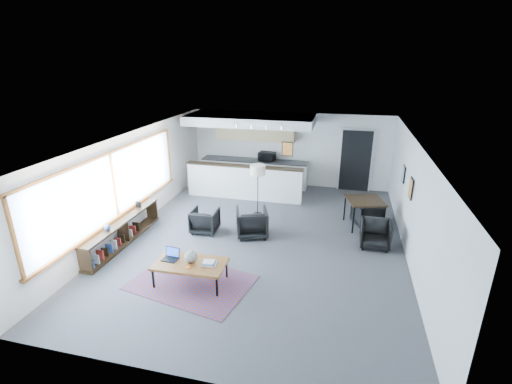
% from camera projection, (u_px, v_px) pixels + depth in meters
% --- Properties ---
extents(room, '(7.02, 9.02, 2.62)m').
position_uv_depth(room, '(261.00, 192.00, 9.07)').
color(room, '#49494C').
rests_on(room, ground).
extents(window, '(0.10, 5.95, 1.66)m').
position_uv_depth(window, '(114.00, 187.00, 8.96)').
color(window, '#8CBFFF').
rests_on(window, room).
extents(console, '(0.35, 3.00, 0.80)m').
position_uv_depth(console, '(122.00, 232.00, 9.18)').
color(console, black).
rests_on(console, floor).
extents(kitchenette, '(4.20, 1.96, 2.60)m').
position_uv_depth(kitchenette, '(251.00, 151.00, 12.68)').
color(kitchenette, white).
rests_on(kitchenette, floor).
extents(doorway, '(1.10, 0.12, 2.15)m').
position_uv_depth(doorway, '(356.00, 160.00, 12.67)').
color(doorway, black).
rests_on(doorway, room).
extents(track_light, '(1.60, 0.07, 0.15)m').
position_uv_depth(track_light, '(259.00, 125.00, 10.78)').
color(track_light, silver).
rests_on(track_light, room).
extents(wall_art_lower, '(0.03, 0.38, 0.48)m').
position_uv_depth(wall_art_lower, '(411.00, 188.00, 8.58)').
color(wall_art_lower, black).
rests_on(wall_art_lower, room).
extents(wall_art_upper, '(0.03, 0.34, 0.44)m').
position_uv_depth(wall_art_upper, '(404.00, 174.00, 9.78)').
color(wall_art_upper, black).
rests_on(wall_art_upper, room).
extents(kilim_rug, '(2.67, 2.07, 0.01)m').
position_uv_depth(kilim_rug, '(191.00, 282.00, 7.71)').
color(kilim_rug, '#583144').
rests_on(kilim_rug, floor).
extents(coffee_table, '(1.47, 0.82, 0.47)m').
position_uv_depth(coffee_table, '(190.00, 264.00, 7.56)').
color(coffee_table, brown).
rests_on(coffee_table, floor).
extents(laptop, '(0.34, 0.29, 0.23)m').
position_uv_depth(laptop, '(171.00, 256.00, 7.69)').
color(laptop, black).
rests_on(laptop, coffee_table).
extents(ceramic_pot, '(0.26, 0.26, 0.26)m').
position_uv_depth(ceramic_pot, '(191.00, 257.00, 7.52)').
color(ceramic_pot, gray).
rests_on(ceramic_pot, coffee_table).
extents(book_stack, '(0.29, 0.24, 0.08)m').
position_uv_depth(book_stack, '(209.00, 263.00, 7.47)').
color(book_stack, silver).
rests_on(book_stack, coffee_table).
extents(coaster, '(0.11, 0.11, 0.01)m').
position_uv_depth(coaster, '(188.00, 267.00, 7.39)').
color(coaster, '#E5590C').
rests_on(coaster, coffee_table).
extents(armchair_left, '(0.70, 0.66, 0.69)m').
position_uv_depth(armchair_left, '(205.00, 220.00, 9.83)').
color(armchair_left, black).
rests_on(armchair_left, floor).
extents(armchair_right, '(0.97, 0.94, 0.81)m').
position_uv_depth(armchair_right, '(252.00, 221.00, 9.61)').
color(armchair_right, black).
rests_on(armchair_right, floor).
extents(floor_lamp, '(0.53, 0.53, 1.53)m').
position_uv_depth(floor_lamp, '(258.00, 172.00, 10.55)').
color(floor_lamp, black).
rests_on(floor_lamp, floor).
extents(dining_table, '(1.15, 1.15, 0.78)m').
position_uv_depth(dining_table, '(365.00, 202.00, 10.03)').
color(dining_table, black).
rests_on(dining_table, floor).
extents(dining_chair_near, '(0.61, 0.57, 0.63)m').
position_uv_depth(dining_chair_near, '(375.00, 235.00, 9.07)').
color(dining_chair_near, black).
rests_on(dining_chair_near, floor).
extents(dining_chair_far, '(0.75, 0.73, 0.60)m').
position_uv_depth(dining_chair_far, '(366.00, 215.00, 10.22)').
color(dining_chair_far, black).
rests_on(dining_chair_far, floor).
extents(microwave, '(0.60, 0.39, 0.38)m').
position_uv_depth(microwave, '(267.00, 156.00, 13.08)').
color(microwave, black).
rests_on(microwave, kitchenette).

